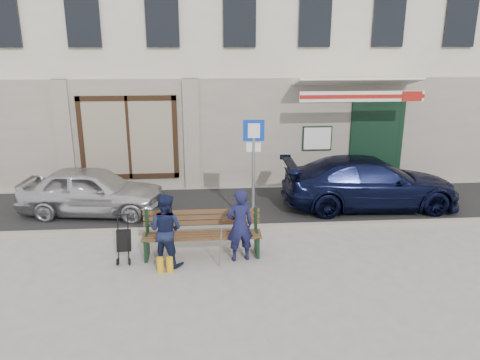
{
  "coord_description": "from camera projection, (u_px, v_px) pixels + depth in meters",
  "views": [
    {
      "loc": [
        -1.02,
        -8.52,
        4.26
      ],
      "look_at": [
        -0.25,
        1.6,
        1.2
      ],
      "focal_mm": 35.0,
      "sensor_mm": 36.0,
      "label": 1
    }
  ],
  "objects": [
    {
      "name": "man",
      "position": [
        240.0,
        225.0,
        9.22
      ],
      "size": [
        0.6,
        0.46,
        1.49
      ],
      "primitive_type": "imported",
      "rotation": [
        0.0,
        0.0,
        3.35
      ],
      "color": "#16173D",
      "rests_on": "ground"
    },
    {
      "name": "ground",
      "position": [
        258.0,
        259.0,
        9.44
      ],
      "size": [
        80.0,
        80.0,
        0.0
      ],
      "primitive_type": "plane",
      "color": "#9E9991",
      "rests_on": "ground"
    },
    {
      "name": "curb",
      "position": [
        251.0,
        228.0,
        10.85
      ],
      "size": [
        60.0,
        0.18,
        0.12
      ],
      "primitive_type": "cube",
      "color": "#9E9384",
      "rests_on": "ground"
    },
    {
      "name": "stroller",
      "position": [
        124.0,
        242.0,
        9.26
      ],
      "size": [
        0.28,
        0.4,
        0.95
      ],
      "rotation": [
        0.0,
        0.0,
        0.03
      ],
      "color": "black",
      "rests_on": "ground"
    },
    {
      "name": "car_navy",
      "position": [
        370.0,
        183.0,
        12.23
      ],
      "size": [
        4.6,
        1.92,
        1.33
      ],
      "primitive_type": "imported",
      "rotation": [
        0.0,
        0.0,
        1.56
      ],
      "color": "black",
      "rests_on": "ground"
    },
    {
      "name": "parking_sign",
      "position": [
        254.0,
        158.0,
        10.53
      ],
      "size": [
        0.48,
        0.08,
        2.56
      ],
      "rotation": [
        0.0,
        0.0,
        -0.07
      ],
      "color": "gray",
      "rests_on": "ground"
    },
    {
      "name": "woman",
      "position": [
        166.0,
        230.0,
        9.05
      ],
      "size": [
        0.87,
        0.8,
        1.45
      ],
      "primitive_type": "imported",
      "rotation": [
        0.0,
        0.0,
        2.71
      ],
      "color": "#151C3B",
      "rests_on": "ground"
    },
    {
      "name": "asphalt_lane",
      "position": [
        245.0,
        207.0,
        12.4
      ],
      "size": [
        60.0,
        3.2,
        0.01
      ],
      "primitive_type": "cube",
      "color": "#282828",
      "rests_on": "ground"
    },
    {
      "name": "car_silver",
      "position": [
        92.0,
        191.0,
        11.74
      ],
      "size": [
        3.75,
        1.92,
        1.22
      ],
      "primitive_type": "imported",
      "rotation": [
        0.0,
        0.0,
        1.43
      ],
      "color": "silver",
      "rests_on": "ground"
    },
    {
      "name": "bench",
      "position": [
        200.0,
        235.0,
        9.48
      ],
      "size": [
        2.4,
        1.17,
        0.98
      ],
      "color": "brown",
      "rests_on": "ground"
    },
    {
      "name": "building",
      "position": [
        232.0,
        18.0,
        16.07
      ],
      "size": [
        20.0,
        8.27,
        10.0
      ],
      "color": "beige",
      "rests_on": "ground"
    }
  ]
}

